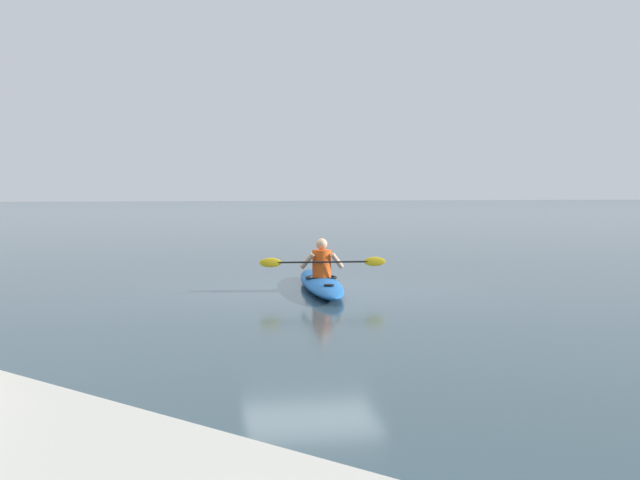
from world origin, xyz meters
TOP-DOWN VIEW (x-y plane):
  - ground_plane at (0.00, 0.00)m, footprint 160.00×160.00m
  - kayak at (-0.17, 0.04)m, footprint 0.91×4.33m
  - kayaker at (-0.16, 0.20)m, footprint 2.31×0.46m

SIDE VIEW (x-z plane):
  - ground_plane at x=0.00m, z-range 0.00..0.00m
  - kayak at x=-0.17m, z-range 0.00..0.26m
  - kayaker at x=-0.16m, z-range 0.20..0.92m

